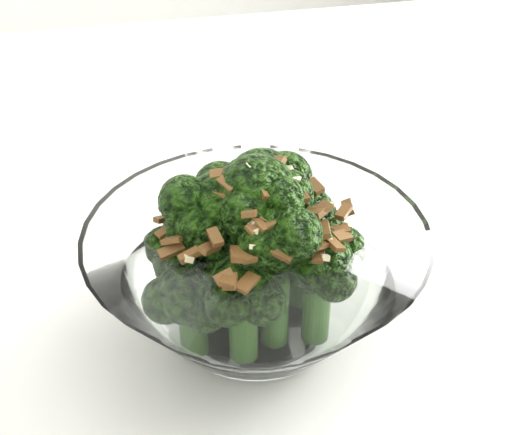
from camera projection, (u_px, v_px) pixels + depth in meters
name	position (u px, v px, depth m)	size (l,w,h in m)	color
table	(115.00, 296.00, 0.61)	(1.37, 1.10, 0.75)	white
broccoli_dish	(256.00, 270.00, 0.45)	(0.20, 0.20, 0.12)	white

